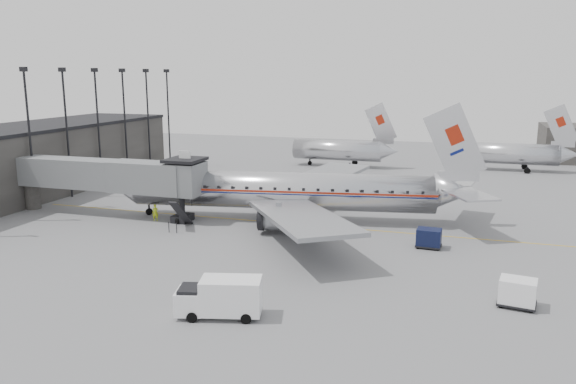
{
  "coord_description": "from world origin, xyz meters",
  "views": [
    {
      "loc": [
        17.09,
        -45.24,
        14.48
      ],
      "look_at": [
        1.07,
        5.93,
        3.2
      ],
      "focal_mm": 35.0,
      "sensor_mm": 36.0,
      "label": 1
    }
  ],
  "objects_px": {
    "baggage_cart_navy": "(429,238)",
    "ramp_worker": "(155,213)",
    "airliner": "(289,191)",
    "baggage_cart_white": "(518,292)",
    "service_van": "(220,297)"
  },
  "relations": [
    {
      "from": "baggage_cart_navy",
      "to": "airliner",
      "type": "bearing_deg",
      "value": 162.25
    },
    {
      "from": "service_van",
      "to": "baggage_cart_navy",
      "type": "relative_size",
      "value": 2.51
    },
    {
      "from": "service_van",
      "to": "baggage_cart_white",
      "type": "relative_size",
      "value": 2.15
    },
    {
      "from": "baggage_cart_white",
      "to": "service_van",
      "type": "bearing_deg",
      "value": -149.26
    },
    {
      "from": "service_van",
      "to": "ramp_worker",
      "type": "relative_size",
      "value": 3.27
    },
    {
      "from": "baggage_cart_navy",
      "to": "baggage_cart_white",
      "type": "height_order",
      "value": "baggage_cart_white"
    },
    {
      "from": "service_van",
      "to": "baggage_cart_white",
      "type": "distance_m",
      "value": 18.73
    },
    {
      "from": "baggage_cart_navy",
      "to": "baggage_cart_white",
      "type": "distance_m",
      "value": 12.6
    },
    {
      "from": "baggage_cart_navy",
      "to": "ramp_worker",
      "type": "bearing_deg",
      "value": -179.01
    },
    {
      "from": "baggage_cart_white",
      "to": "baggage_cart_navy",
      "type": "bearing_deg",
      "value": 127.94
    },
    {
      "from": "airliner",
      "to": "baggage_cart_white",
      "type": "bearing_deg",
      "value": -48.37
    },
    {
      "from": "baggage_cart_navy",
      "to": "ramp_worker",
      "type": "relative_size",
      "value": 1.31
    },
    {
      "from": "baggage_cart_white",
      "to": "ramp_worker",
      "type": "distance_m",
      "value": 35.1
    },
    {
      "from": "service_van",
      "to": "baggage_cart_white",
      "type": "height_order",
      "value": "service_van"
    },
    {
      "from": "baggage_cart_navy",
      "to": "baggage_cart_white",
      "type": "relative_size",
      "value": 0.86
    }
  ]
}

